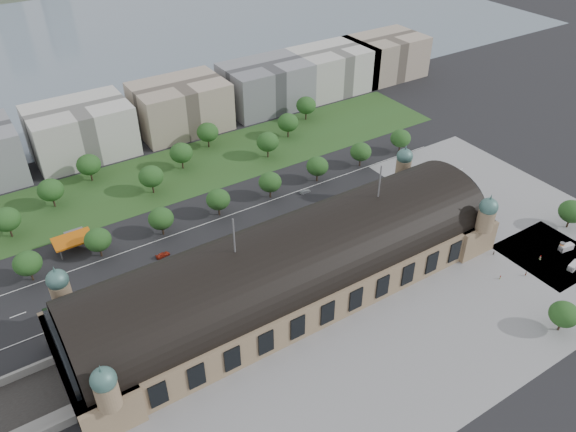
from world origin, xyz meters
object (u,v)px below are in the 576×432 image
traffic_car_3 (163,255)px  traffic_car_2 (95,293)px  parked_car_4 (131,298)px  advertising_column (562,246)px  van_east (566,248)px  pedestrian_1 (526,274)px  van_south (573,266)px  parked_car_1 (127,309)px  parked_car_3 (104,309)px  parked_car_2 (97,311)px  pedestrian_5 (540,258)px  parked_car_5 (121,311)px  bus_west (183,262)px  parked_car_6 (150,300)px  traffic_car_5 (305,192)px  petrol_station (74,238)px  traffic_car_4 (287,215)px  bus_mid (229,254)px  traffic_car_6 (408,184)px  pedestrian_2 (494,253)px  pedestrian_0 (500,277)px  bus_east (316,211)px  parked_car_0 (58,327)px

traffic_car_3 → traffic_car_2: bearing=97.3°
parked_car_4 → advertising_column: advertising_column is taller
traffic_car_2 → van_east: van_east is taller
advertising_column → pedestrian_1: size_ratio=1.78×
traffic_car_3 → van_south: (119.09, -85.14, 0.37)m
parked_car_1 → parked_car_3: (-6.53, 4.00, 0.05)m
parked_car_2 → pedestrian_5: 154.64m
traffic_car_3 → parked_car_4: 23.50m
van_east → parked_car_5: bearing=168.4°
parked_car_2 → bus_west: size_ratio=0.48×
bus_west → pedestrian_1: size_ratio=5.62×
parked_car_4 → parked_car_6: 6.28m
traffic_car_2 → traffic_car_5: 95.16m
petrol_station → parked_car_6: 45.89m
traffic_car_4 → bus_mid: 33.00m
traffic_car_2 → van_east: 168.31m
traffic_car_6 → parked_car_1: traffic_car_6 is taller
van_east → pedestrian_1: 24.26m
parked_car_1 → bus_mid: size_ratio=0.49×
bus_mid → traffic_car_4: bearing=-73.3°
van_east → traffic_car_4: bearing=145.1°
parked_car_3 → pedestrian_2: bearing=38.2°
traffic_car_2 → traffic_car_3: size_ratio=1.08×
pedestrian_0 → parked_car_6: bearing=142.4°
bus_east → van_south: (57.29, -76.56, -0.74)m
advertising_column → pedestrian_5: 11.17m
traffic_car_5 → advertising_column: advertising_column is taller
van_south → pedestrian_1: 18.39m
traffic_car_6 → parked_car_4: traffic_car_6 is taller
traffic_car_2 → traffic_car_3: (26.79, 6.77, -0.03)m
parked_car_3 → parked_car_4: (9.25, 0.00, -0.03)m
parked_car_3 → bus_west: bus_west is taller
parked_car_1 → traffic_car_6: bearing=60.4°
parked_car_0 → van_south: size_ratio=0.81×
advertising_column → parked_car_3: bearing=158.2°
parked_car_2 → parked_car_5: bearing=21.7°
traffic_car_4 → pedestrian_0: 82.49m
petrol_station → traffic_car_3: bearing=-45.2°
traffic_car_6 → parked_car_4: (-126.07, -3.68, -0.04)m
pedestrian_1 → pedestrian_5: pedestrian_1 is taller
traffic_car_6 → parked_car_6: (-121.22, -7.68, -0.10)m
parked_car_1 → parked_car_3: bearing=-154.5°
bus_mid → pedestrian_0: 95.44m
advertising_column → pedestrian_5: (-11.12, 0.59, -0.83)m
traffic_car_4 → parked_car_3: traffic_car_4 is taller
parked_car_1 → parked_car_2: size_ratio=0.99×
pedestrian_0 → pedestrian_5: size_ratio=0.80×
parked_car_1 → parked_car_5: bearing=-123.0°
parked_car_1 → bus_west: (24.66, 11.00, 0.79)m
bus_mid → bus_east: (41.89, 5.00, 0.41)m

